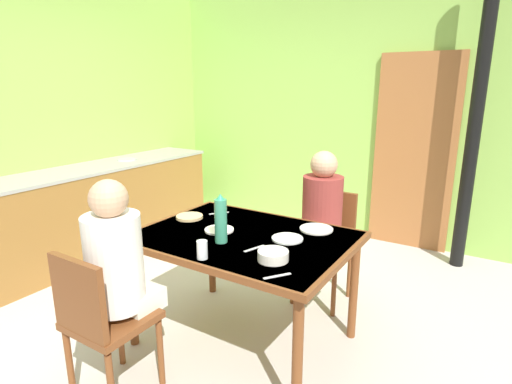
{
  "coord_description": "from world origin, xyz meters",
  "views": [
    {
      "loc": [
        1.79,
        -2.15,
        1.68
      ],
      "look_at": [
        0.44,
        0.01,
        1.01
      ],
      "focal_mm": 28.45,
      "sensor_mm": 36.0,
      "label": 1
    }
  ],
  "objects_px": {
    "person_far_diner": "(321,209)",
    "water_bottle_green_near": "(221,220)",
    "kitchen_counter": "(100,208)",
    "serving_bowl_center": "(273,256)",
    "chair_far_diner": "(327,239)",
    "dining_table": "(244,246)",
    "chair_near_diner": "(100,318)",
    "person_near_diner": "(116,259)"
  },
  "relations": [
    {
      "from": "chair_near_diner",
      "to": "person_far_diner",
      "type": "relative_size",
      "value": 1.13
    },
    {
      "from": "dining_table",
      "to": "serving_bowl_center",
      "type": "bearing_deg",
      "value": -33.75
    },
    {
      "from": "kitchen_counter",
      "to": "serving_bowl_center",
      "type": "xyz_separation_m",
      "value": [
        2.49,
        -0.77,
        0.33
      ]
    },
    {
      "from": "person_near_diner",
      "to": "water_bottle_green_near",
      "type": "bearing_deg",
      "value": 61.81
    },
    {
      "from": "kitchen_counter",
      "to": "serving_bowl_center",
      "type": "bearing_deg",
      "value": -17.18
    },
    {
      "from": "person_far_diner",
      "to": "serving_bowl_center",
      "type": "relative_size",
      "value": 4.53
    },
    {
      "from": "chair_far_diner",
      "to": "serving_bowl_center",
      "type": "relative_size",
      "value": 5.12
    },
    {
      "from": "dining_table",
      "to": "chair_far_diner",
      "type": "height_order",
      "value": "chair_far_diner"
    },
    {
      "from": "chair_far_diner",
      "to": "person_near_diner",
      "type": "height_order",
      "value": "person_near_diner"
    },
    {
      "from": "kitchen_counter",
      "to": "dining_table",
      "type": "xyz_separation_m",
      "value": [
        2.14,
        -0.54,
        0.24
      ]
    },
    {
      "from": "person_far_diner",
      "to": "chair_far_diner",
      "type": "bearing_deg",
      "value": -90.0
    },
    {
      "from": "person_far_diner",
      "to": "water_bottle_green_near",
      "type": "xyz_separation_m",
      "value": [
        -0.28,
        -0.88,
        0.12
      ]
    },
    {
      "from": "chair_far_diner",
      "to": "serving_bowl_center",
      "type": "bearing_deg",
      "value": 96.44
    },
    {
      "from": "dining_table",
      "to": "chair_far_diner",
      "type": "xyz_separation_m",
      "value": [
        0.23,
        0.85,
        -0.19
      ]
    },
    {
      "from": "dining_table",
      "to": "person_near_diner",
      "type": "bearing_deg",
      "value": -115.61
    },
    {
      "from": "chair_near_diner",
      "to": "serving_bowl_center",
      "type": "xyz_separation_m",
      "value": [
        0.69,
        0.61,
        0.29
      ]
    },
    {
      "from": "person_far_diner",
      "to": "person_near_diner",
      "type": "bearing_deg",
      "value": 68.21
    },
    {
      "from": "dining_table",
      "to": "chair_near_diner",
      "type": "bearing_deg",
      "value": -111.9
    },
    {
      "from": "chair_near_diner",
      "to": "person_near_diner",
      "type": "distance_m",
      "value": 0.31
    },
    {
      "from": "dining_table",
      "to": "person_near_diner",
      "type": "distance_m",
      "value": 0.79
    },
    {
      "from": "kitchen_counter",
      "to": "water_bottle_green_near",
      "type": "xyz_separation_m",
      "value": [
        2.09,
        -0.7,
        0.45
      ]
    },
    {
      "from": "chair_far_diner",
      "to": "water_bottle_green_near",
      "type": "bearing_deg",
      "value": 74.71
    },
    {
      "from": "kitchen_counter",
      "to": "water_bottle_green_near",
      "type": "distance_m",
      "value": 2.25
    },
    {
      "from": "dining_table",
      "to": "water_bottle_green_near",
      "type": "bearing_deg",
      "value": -106.51
    },
    {
      "from": "water_bottle_green_near",
      "to": "serving_bowl_center",
      "type": "height_order",
      "value": "water_bottle_green_near"
    },
    {
      "from": "kitchen_counter",
      "to": "person_near_diner",
      "type": "bearing_deg",
      "value": -34.68
    },
    {
      "from": "person_near_diner",
      "to": "water_bottle_green_near",
      "type": "xyz_separation_m",
      "value": [
        0.29,
        0.54,
        0.12
      ]
    },
    {
      "from": "chair_near_diner",
      "to": "person_far_diner",
      "type": "height_order",
      "value": "person_far_diner"
    },
    {
      "from": "serving_bowl_center",
      "to": "dining_table",
      "type": "bearing_deg",
      "value": 146.25
    },
    {
      "from": "person_far_diner",
      "to": "water_bottle_green_near",
      "type": "relative_size",
      "value": 2.54
    },
    {
      "from": "kitchen_counter",
      "to": "dining_table",
      "type": "relative_size",
      "value": 1.97
    },
    {
      "from": "chair_far_diner",
      "to": "serving_bowl_center",
      "type": "height_order",
      "value": "chair_far_diner"
    },
    {
      "from": "water_bottle_green_near",
      "to": "dining_table",
      "type": "bearing_deg",
      "value": 73.49
    },
    {
      "from": "kitchen_counter",
      "to": "serving_bowl_center",
      "type": "distance_m",
      "value": 2.63
    },
    {
      "from": "kitchen_counter",
      "to": "person_near_diner",
      "type": "height_order",
      "value": "person_near_diner"
    },
    {
      "from": "kitchen_counter",
      "to": "person_far_diner",
      "type": "height_order",
      "value": "person_far_diner"
    },
    {
      "from": "person_near_diner",
      "to": "serving_bowl_center",
      "type": "distance_m",
      "value": 0.84
    },
    {
      "from": "chair_far_diner",
      "to": "person_near_diner",
      "type": "relative_size",
      "value": 1.13
    },
    {
      "from": "chair_far_diner",
      "to": "dining_table",
      "type": "bearing_deg",
      "value": 74.95
    },
    {
      "from": "person_far_diner",
      "to": "water_bottle_green_near",
      "type": "bearing_deg",
      "value": 72.47
    },
    {
      "from": "water_bottle_green_near",
      "to": "serving_bowl_center",
      "type": "distance_m",
      "value": 0.42
    },
    {
      "from": "serving_bowl_center",
      "to": "water_bottle_green_near",
      "type": "bearing_deg",
      "value": 170.73
    }
  ]
}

